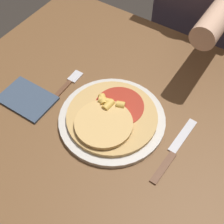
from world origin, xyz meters
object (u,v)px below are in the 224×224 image
plate (112,119)px  knife (174,151)px  person_diner (206,15)px  dining_table (104,135)px  fork (65,87)px  pizza (110,117)px

plate → knife: plate is taller
plate → person_diner: bearing=88.3°
dining_table → person_diner: person_diner is taller
knife → person_diner: 0.64m
dining_table → person_diner: (0.06, 0.61, 0.10)m
dining_table → knife: 0.26m
fork → pizza: bearing=-9.2°
pizza → person_diner: 0.64m
plate → knife: 0.18m
plate → fork: plate is taller
dining_table → person_diner: size_ratio=0.73×
plate → person_diner: (0.02, 0.63, -0.04)m
person_diner → dining_table: bearing=-95.8°
fork → dining_table: bearing=-1.1°
pizza → person_diner: bearing=88.2°
dining_table → pizza: (0.04, -0.03, 0.16)m
dining_table → knife: bearing=-3.8°
plate → pizza: pizza is taller
dining_table → pizza: 0.17m
person_diner → plate: bearing=-91.7°
plate → pizza: size_ratio=1.18×
plate → fork: bearing=172.6°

